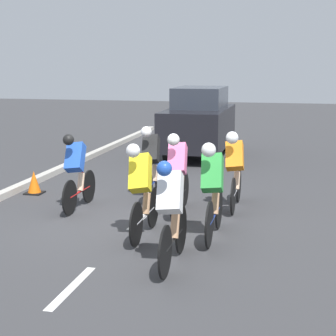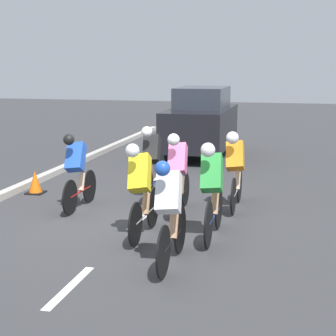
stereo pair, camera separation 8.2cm
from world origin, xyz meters
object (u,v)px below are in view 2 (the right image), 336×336
at_px(cyclist_black, 152,160).
at_px(traffic_cone, 35,183).
at_px(cyclist_pink, 178,171).
at_px(support_car, 201,122).
at_px(cyclist_blue, 77,170).
at_px(cyclist_green, 212,189).
at_px(cyclist_orange, 235,168).
at_px(cyclist_white, 170,211).
at_px(cyclist_yellow, 141,188).

bearing_deg(cyclist_black, traffic_cone, 3.38).
bearing_deg(cyclist_pink, support_car, -83.54).
height_order(cyclist_blue, support_car, support_car).
bearing_deg(cyclist_blue, cyclist_green, 156.51).
xyz_separation_m(cyclist_pink, traffic_cone, (3.31, -0.84, -0.57)).
bearing_deg(cyclist_black, support_car, -90.23).
relative_size(cyclist_pink, support_car, 0.41).
xyz_separation_m(cyclist_black, cyclist_orange, (-1.75, 0.44, 0.00)).
xyz_separation_m(cyclist_white, support_car, (1.22, -9.21, 0.25)).
distance_m(cyclist_orange, traffic_cone, 4.35).
relative_size(cyclist_white, cyclist_black, 1.08).
distance_m(cyclist_black, cyclist_orange, 1.80).
bearing_deg(support_car, cyclist_yellow, 93.43).
bearing_deg(cyclist_blue, cyclist_yellow, 139.97).
distance_m(cyclist_blue, cyclist_green, 3.02).
xyz_separation_m(support_car, traffic_cone, (2.58, 5.65, -0.79)).
distance_m(cyclist_blue, traffic_cone, 1.81).
xyz_separation_m(cyclist_black, support_car, (-0.02, -5.50, 0.23)).
relative_size(cyclist_pink, cyclist_white, 0.95).
bearing_deg(support_car, cyclist_orange, 106.17).
distance_m(support_car, traffic_cone, 6.26).
bearing_deg(cyclist_blue, cyclist_pink, -174.70).
bearing_deg(cyclist_orange, cyclist_pink, 28.86).
bearing_deg(cyclist_green, cyclist_yellow, 10.07).
relative_size(cyclist_blue, cyclist_pink, 1.00).
bearing_deg(cyclist_white, cyclist_blue, -46.62).
distance_m(cyclist_blue, cyclist_pink, 1.93).
relative_size(cyclist_blue, traffic_cone, 3.33).
xyz_separation_m(cyclist_orange, support_car, (1.72, -5.95, 0.22)).
distance_m(cyclist_pink, support_car, 6.54).
bearing_deg(cyclist_orange, cyclist_green, 85.99).
bearing_deg(traffic_cone, cyclist_green, 151.95).
relative_size(cyclist_white, cyclist_yellow, 1.01).
distance_m(cyclist_black, support_car, 5.51).
height_order(cyclist_blue, cyclist_pink, cyclist_pink).
relative_size(support_car, traffic_cone, 8.12).
height_order(cyclist_white, cyclist_yellow, cyclist_yellow).
relative_size(cyclist_black, traffic_cone, 3.27).
bearing_deg(cyclist_orange, support_car, -73.83).
height_order(cyclist_green, cyclist_black, cyclist_green).
height_order(cyclist_blue, cyclist_green, cyclist_green).
height_order(cyclist_black, traffic_cone, cyclist_black).
height_order(cyclist_black, support_car, support_car).
distance_m(cyclist_white, cyclist_orange, 3.30).
height_order(cyclist_green, cyclist_orange, cyclist_green).
relative_size(cyclist_green, cyclist_black, 1.10).
bearing_deg(cyclist_orange, cyclist_white, 81.25).
relative_size(cyclist_pink, cyclist_green, 0.93).
bearing_deg(traffic_cone, cyclist_yellow, 141.72).
xyz_separation_m(cyclist_yellow, support_car, (0.48, -8.07, 0.22)).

